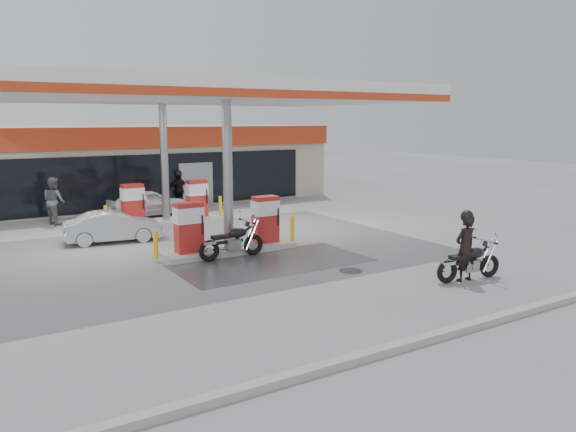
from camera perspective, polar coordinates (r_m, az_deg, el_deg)
name	(u,v)px	position (r m, az deg, el deg)	size (l,w,h in m)	color
ground	(258,265)	(17.13, -3.06, -5.01)	(90.00, 90.00, 0.00)	gray
wet_patch	(272,263)	(17.36, -1.61, -4.78)	(6.00, 3.00, 0.00)	#4C4C4F
drain_cover	(351,271)	(16.58, 6.42, -5.54)	(0.70, 0.70, 0.01)	#38383A
kerb	(428,338)	(11.77, 14.02, -11.96)	(28.00, 0.25, 0.15)	gray
store_building	(114,164)	(31.57, -17.26, 5.09)	(22.00, 8.22, 4.00)	#ABA38F
canopy	(190,94)	(21.09, -9.92, 12.11)	(16.00, 10.02, 5.51)	silver
pump_island_near	(229,231)	(18.70, -6.04, -1.54)	(5.14, 1.30, 1.78)	#9E9E99
pump_island_far	(166,207)	(24.16, -12.28, 0.88)	(5.14, 1.30, 1.78)	#9E9E99
main_motorcycle	(470,263)	(16.24, 17.99, -4.56)	(2.12, 0.81, 1.09)	black
biker_main	(465,248)	(16.01, 17.56, -3.11)	(0.67, 0.44, 1.85)	black
parked_motorcycle	(233,242)	(17.93, -5.64, -2.66)	(2.27, 0.87, 1.17)	black
sedan_white	(148,203)	(26.22, -14.02, 1.30)	(1.47, 3.65, 1.24)	silver
attendant	(54,201)	(25.48, -22.66, 1.44)	(0.97, 0.75, 1.99)	#56575B
hatchback_silver	(113,227)	(21.11, -17.32, -1.05)	(1.18, 3.40, 1.12)	#A6AAAE
parked_car_left	(30,201)	(28.97, -24.75, 1.40)	(1.63, 4.02, 1.17)	#490F12
biker_walking	(179,190)	(28.37, -11.00, 2.59)	(1.04, 0.43, 1.78)	black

